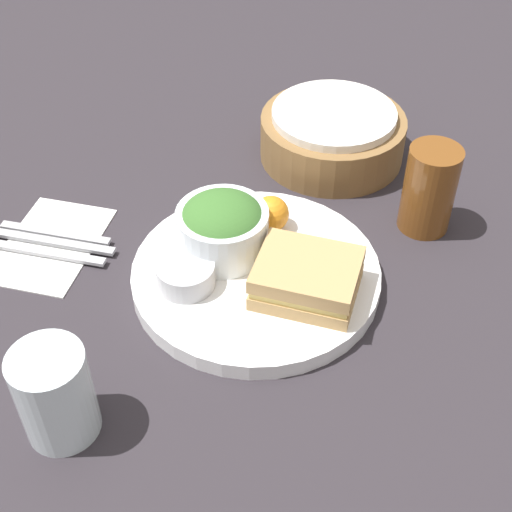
# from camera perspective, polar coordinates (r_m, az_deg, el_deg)

# --- Properties ---
(ground_plane) EXTENTS (4.00, 4.00, 0.00)m
(ground_plane) POSITION_cam_1_polar(r_m,az_deg,el_deg) (0.86, 0.00, -2.03)
(ground_plane) COLOR #2D282D
(plate) EXTENTS (0.29, 0.29, 0.02)m
(plate) POSITION_cam_1_polar(r_m,az_deg,el_deg) (0.85, 0.00, -1.52)
(plate) COLOR white
(plate) RESTS_ON ground_plane
(sandwich) EXTENTS (0.12, 0.10, 0.04)m
(sandwich) POSITION_cam_1_polar(r_m,az_deg,el_deg) (0.80, 4.10, -1.77)
(sandwich) COLOR tan
(sandwich) RESTS_ON plate
(salad_bowl) EXTENTS (0.11, 0.11, 0.07)m
(salad_bowl) POSITION_cam_1_polar(r_m,az_deg,el_deg) (0.84, -2.70, 2.42)
(salad_bowl) COLOR white
(salad_bowl) RESTS_ON plate
(dressing_cup) EXTENTS (0.07, 0.07, 0.03)m
(dressing_cup) POSITION_cam_1_polar(r_m,az_deg,el_deg) (0.82, -5.64, -1.49)
(dressing_cup) COLOR #B7B7BC
(dressing_cup) RESTS_ON plate
(orange_wedge) EXTENTS (0.05, 0.05, 0.05)m
(orange_wedge) POSITION_cam_1_polar(r_m,az_deg,el_deg) (0.88, 1.29, 3.38)
(orange_wedge) COLOR orange
(orange_wedge) RESTS_ON plate
(drink_glass) EXTENTS (0.07, 0.07, 0.12)m
(drink_glass) POSITION_cam_1_polar(r_m,az_deg,el_deg) (0.92, 13.69, 5.22)
(drink_glass) COLOR brown
(drink_glass) RESTS_ON ground_plane
(bread_basket) EXTENTS (0.21, 0.21, 0.08)m
(bread_basket) POSITION_cam_1_polar(r_m,az_deg,el_deg) (1.04, 6.13, 9.63)
(bread_basket) COLOR olive
(bread_basket) RESTS_ON ground_plane
(napkin) EXTENTS (0.11, 0.17, 0.00)m
(napkin) POSITION_cam_1_polar(r_m,az_deg,el_deg) (0.94, -16.19, 0.84)
(napkin) COLOR white
(napkin) RESTS_ON ground_plane
(fork) EXTENTS (0.17, 0.01, 0.01)m
(fork) POSITION_cam_1_polar(r_m,az_deg,el_deg) (0.92, -16.71, 0.32)
(fork) COLOR #B2B2B7
(fork) RESTS_ON napkin
(knife) EXTENTS (0.17, 0.01, 0.01)m
(knife) POSITION_cam_1_polar(r_m,az_deg,el_deg) (0.93, -16.24, 1.04)
(knife) COLOR #B2B2B7
(knife) RESTS_ON napkin
(spoon) EXTENTS (0.15, 0.01, 0.01)m
(spoon) POSITION_cam_1_polar(r_m,az_deg,el_deg) (0.95, -15.78, 1.76)
(spoon) COLOR #B2B2B7
(spoon) RESTS_ON napkin
(water_glass) EXTENTS (0.07, 0.07, 0.10)m
(water_glass) POSITION_cam_1_polar(r_m,az_deg,el_deg) (0.71, -15.78, -10.60)
(water_glass) COLOR silver
(water_glass) RESTS_ON ground_plane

